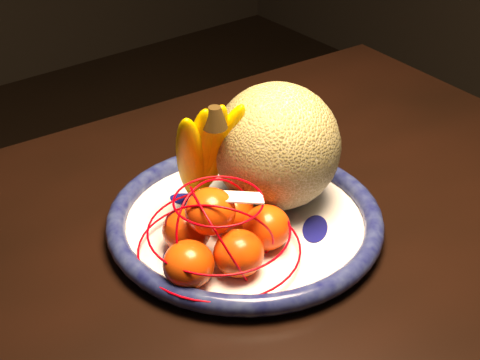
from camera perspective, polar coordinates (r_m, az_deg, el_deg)
dining_table at (r=0.89m, az=-6.80°, el=-12.95°), size 1.48×0.94×0.71m
fruit_bowl at (r=0.93m, az=0.38°, el=-3.19°), size 0.35×0.35×0.03m
cantaloupe at (r=0.93m, az=2.86°, el=2.63°), size 0.16×0.16×0.16m
banana_bunch at (r=0.90m, az=-2.84°, el=2.37°), size 0.12×0.11×0.17m
mandarin_bag at (r=0.85m, az=-1.53°, el=-4.14°), size 0.22×0.22×0.12m
price_tag at (r=0.82m, az=-0.67°, el=-1.32°), size 0.07×0.06×0.01m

